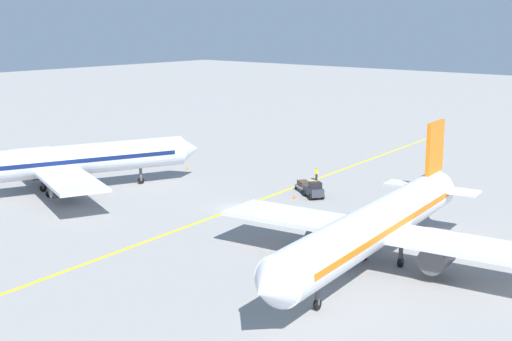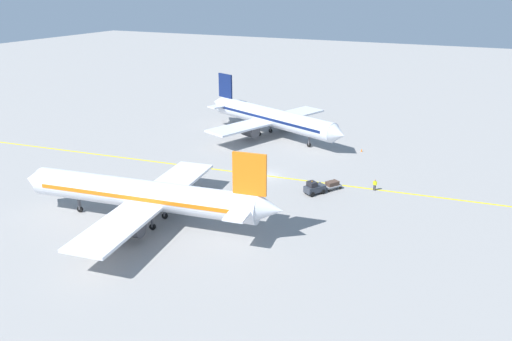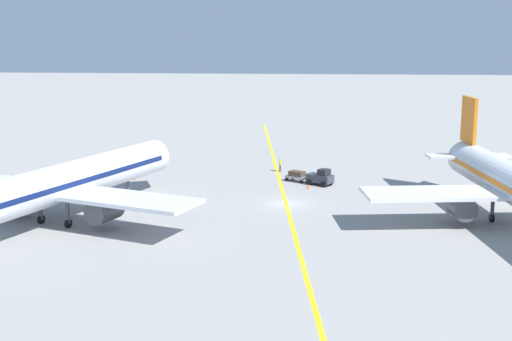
{
  "view_description": "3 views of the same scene",
  "coord_description": "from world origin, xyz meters",
  "px_view_note": "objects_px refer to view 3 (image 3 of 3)",
  "views": [
    {
      "loc": [
        -49.8,
        55.42,
        20.17
      ],
      "look_at": [
        0.98,
        -4.48,
        3.34
      ],
      "focal_mm": 50.0,
      "sensor_mm": 36.0,
      "label": 1
    },
    {
      "loc": [
        -66.71,
        -29.79,
        28.11
      ],
      "look_at": [
        -5.31,
        -0.78,
        2.79
      ],
      "focal_mm": 35.0,
      "sensor_mm": 36.0,
      "label": 2
    },
    {
      "loc": [
        -2.24,
        71.6,
        18.21
      ],
      "look_at": [
        2.88,
        3.39,
        4.21
      ],
      "focal_mm": 50.0,
      "sensor_mm": 36.0,
      "label": 3
    }
  ],
  "objects_px": {
    "airplane_adjacent_stand": "(64,183)",
    "ground_crew_worker": "(280,164)",
    "traffic_cone_near_nose": "(136,177)",
    "traffic_cone_mid_apron": "(308,186)",
    "baggage_cart_trailing": "(297,175)",
    "baggage_tug_dark": "(321,178)"
  },
  "relations": [
    {
      "from": "airplane_adjacent_stand",
      "to": "baggage_cart_trailing",
      "type": "relative_size",
      "value": 11.62
    },
    {
      "from": "baggage_tug_dark",
      "to": "traffic_cone_mid_apron",
      "type": "xyz_separation_m",
      "value": [
        1.38,
        1.85,
        -0.63
      ]
    },
    {
      "from": "traffic_cone_near_nose",
      "to": "traffic_cone_mid_apron",
      "type": "height_order",
      "value": "same"
    },
    {
      "from": "airplane_adjacent_stand",
      "to": "traffic_cone_mid_apron",
      "type": "xyz_separation_m",
      "value": [
        -22.81,
        -15.62,
        -3.43
      ]
    },
    {
      "from": "airplane_adjacent_stand",
      "to": "traffic_cone_near_nose",
      "type": "xyz_separation_m",
      "value": [
        -2.12,
        -18.85,
        -3.43
      ]
    },
    {
      "from": "airplane_adjacent_stand",
      "to": "ground_crew_worker",
      "type": "height_order",
      "value": "airplane_adjacent_stand"
    },
    {
      "from": "traffic_cone_near_nose",
      "to": "traffic_cone_mid_apron",
      "type": "xyz_separation_m",
      "value": [
        -20.68,
        3.23,
        0.0
      ]
    },
    {
      "from": "baggage_tug_dark",
      "to": "traffic_cone_mid_apron",
      "type": "distance_m",
      "value": 2.39
    },
    {
      "from": "airplane_adjacent_stand",
      "to": "ground_crew_worker",
      "type": "bearing_deg",
      "value": -127.51
    },
    {
      "from": "traffic_cone_mid_apron",
      "to": "airplane_adjacent_stand",
      "type": "bearing_deg",
      "value": 34.4
    },
    {
      "from": "traffic_cone_near_nose",
      "to": "baggage_tug_dark",
      "type": "bearing_deg",
      "value": 176.42
    },
    {
      "from": "baggage_tug_dark",
      "to": "baggage_cart_trailing",
      "type": "relative_size",
      "value": 1.13
    },
    {
      "from": "traffic_cone_near_nose",
      "to": "traffic_cone_mid_apron",
      "type": "distance_m",
      "value": 20.93
    },
    {
      "from": "baggage_tug_dark",
      "to": "traffic_cone_near_nose",
      "type": "distance_m",
      "value": 22.12
    },
    {
      "from": "baggage_tug_dark",
      "to": "traffic_cone_near_nose",
      "type": "height_order",
      "value": "baggage_tug_dark"
    },
    {
      "from": "airplane_adjacent_stand",
      "to": "baggage_tug_dark",
      "type": "xyz_separation_m",
      "value": [
        -24.19,
        -17.47,
        -2.81
      ]
    },
    {
      "from": "baggage_cart_trailing",
      "to": "ground_crew_worker",
      "type": "xyz_separation_m",
      "value": [
        2.24,
        -5.72,
        0.15
      ]
    },
    {
      "from": "baggage_tug_dark",
      "to": "airplane_adjacent_stand",
      "type": "bearing_deg",
      "value": 35.83
    },
    {
      "from": "airplane_adjacent_stand",
      "to": "traffic_cone_mid_apron",
      "type": "distance_m",
      "value": 27.85
    },
    {
      "from": "baggage_tug_dark",
      "to": "traffic_cone_near_nose",
      "type": "bearing_deg",
      "value": -3.58
    },
    {
      "from": "traffic_cone_near_nose",
      "to": "baggage_cart_trailing",
      "type": "bearing_deg",
      "value": -178.71
    },
    {
      "from": "airplane_adjacent_stand",
      "to": "baggage_tug_dark",
      "type": "bearing_deg",
      "value": -144.17
    }
  ]
}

